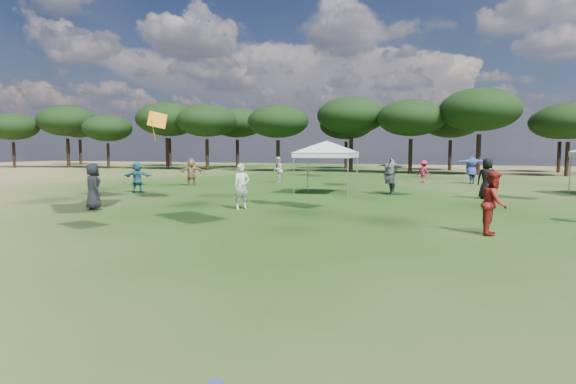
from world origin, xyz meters
name	(u,v)px	position (x,y,z in m)	size (l,w,h in m)	color
tree_line	(468,115)	(2.39, 47.41, 5.42)	(108.78, 17.63, 7.77)	black
tent_left	(327,143)	(-4.92, 22.91, 2.61)	(5.85, 5.85, 3.03)	gray
festival_crowd	(393,177)	(-1.61, 23.67, 0.90)	(28.54, 21.48, 1.91)	#8C694C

